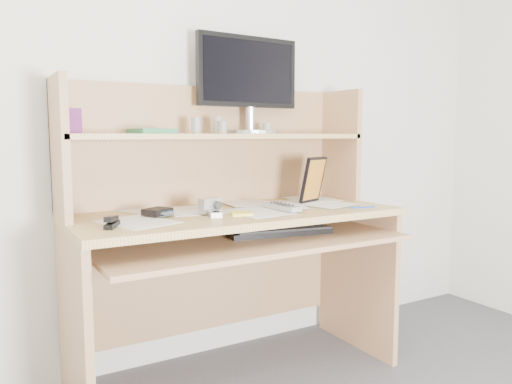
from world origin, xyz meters
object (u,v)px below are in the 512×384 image
desk (228,221)px  tv_remote (282,207)px  monitor (249,82)px  game_case (313,180)px  keyboard (278,230)px

desk → tv_remote: 0.25m
desk → monitor: bearing=36.8°
game_case → tv_remote: bearing=-177.0°
game_case → desk: bearing=150.8°
desk → game_case: 0.46m
keyboard → game_case: 0.36m
tv_remote → monitor: 0.64m
game_case → monitor: size_ratio=0.41×
tv_remote → desk: bearing=129.5°
keyboard → game_case: size_ratio=2.17×
keyboard → game_case: bearing=33.3°
keyboard → tv_remote: bearing=5.3°
keyboard → tv_remote: tv_remote is taller
desk → game_case: (0.43, -0.05, 0.17)m
desk → game_case: size_ratio=6.45×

